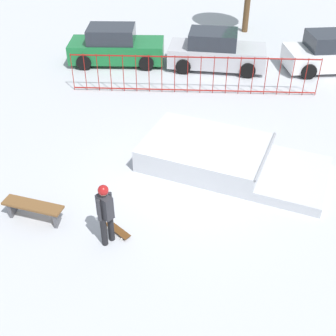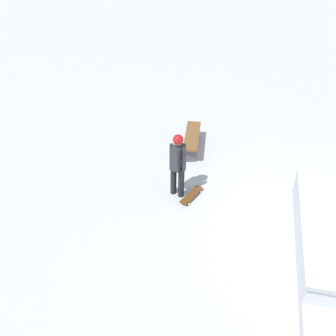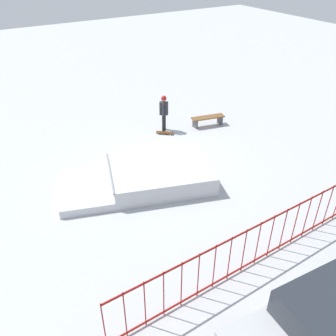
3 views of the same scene
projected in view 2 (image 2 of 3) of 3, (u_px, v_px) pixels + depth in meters
The scene contains 4 objects.
ground_plane at pixel (310, 238), 8.68m from camera, with size 60.00×60.00×0.00m, color #B7BABF.
skater at pixel (178, 161), 9.32m from camera, with size 0.44×0.41×1.73m.
skateboard at pixel (191, 195), 9.76m from camera, with size 0.74×0.67×0.09m.
park_bench at pixel (192, 138), 11.41m from camera, with size 1.65×0.74×0.48m.
Camera 2 is at (5.84, -3.70, 6.30)m, focal length 42.15 mm.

